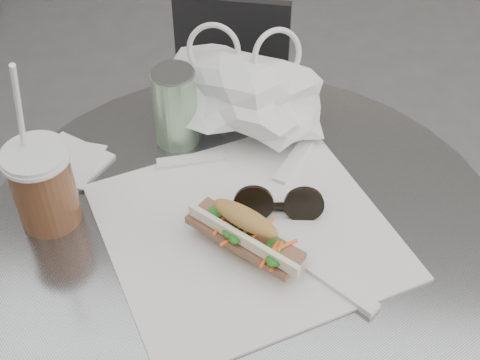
# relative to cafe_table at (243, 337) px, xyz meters

# --- Properties ---
(cafe_table) EXTENTS (0.76, 0.76, 0.74)m
(cafe_table) POSITION_rel_cafe_table_xyz_m (0.00, 0.00, 0.00)
(cafe_table) COLOR slate
(cafe_table) RESTS_ON ground
(chair_far) EXTENTS (0.36, 0.36, 0.67)m
(chair_far) POSITION_rel_cafe_table_xyz_m (-0.14, 0.63, -0.16)
(chair_far) COLOR #2A2A2C
(chair_far) RESTS_ON ground
(sandwich_paper) EXTENTS (0.51, 0.51, 0.00)m
(sandwich_paper) POSITION_rel_cafe_table_xyz_m (0.00, 0.00, 0.28)
(sandwich_paper) COLOR white
(sandwich_paper) RESTS_ON cafe_table
(banh_mi) EXTENTS (0.22, 0.17, 0.07)m
(banh_mi) POSITION_rel_cafe_table_xyz_m (0.01, -0.04, 0.31)
(banh_mi) COLOR #A6813F
(banh_mi) RESTS_ON sandwich_paper
(iced_coffee) EXTENTS (0.09, 0.09, 0.27)m
(iced_coffee) POSITION_rel_cafe_table_xyz_m (-0.28, -0.01, 0.34)
(iced_coffee) COLOR brown
(iced_coffee) RESTS_ON cafe_table
(sunglasses) EXTENTS (0.13, 0.04, 0.06)m
(sunglasses) POSITION_rel_cafe_table_xyz_m (0.04, 0.04, 0.30)
(sunglasses) COLOR black
(sunglasses) RESTS_ON cafe_table
(plastic_bag) EXTENTS (0.29, 0.25, 0.12)m
(plastic_bag) POSITION_rel_cafe_table_xyz_m (-0.04, 0.23, 0.34)
(plastic_bag) COLOR white
(plastic_bag) RESTS_ON cafe_table
(napkin_stack) EXTENTS (0.14, 0.14, 0.01)m
(napkin_stack) POSITION_rel_cafe_table_xyz_m (-0.30, 0.09, 0.28)
(napkin_stack) COLOR white
(napkin_stack) RESTS_ON cafe_table
(drink_can) EXTENTS (0.07, 0.07, 0.13)m
(drink_can) POSITION_rel_cafe_table_xyz_m (-0.13, 0.18, 0.34)
(drink_can) COLOR #538D52
(drink_can) RESTS_ON cafe_table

